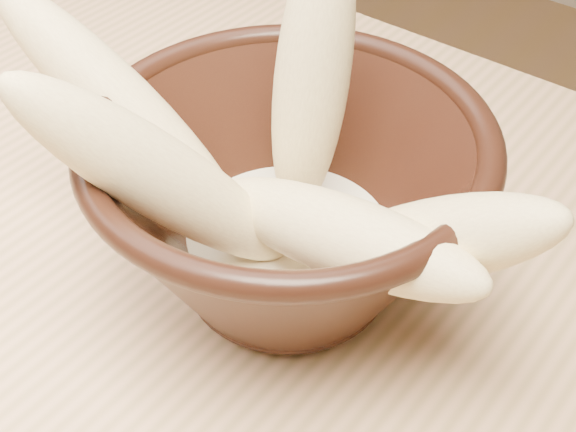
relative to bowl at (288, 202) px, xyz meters
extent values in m
cube|color=#E1AA7B|center=(0.04, -0.07, -0.09)|extent=(1.20, 0.80, 0.04)
cylinder|color=tan|center=(-0.50, 0.27, -0.47)|extent=(0.05, 0.05, 0.71)
cylinder|color=black|center=(0.00, 0.00, -0.07)|extent=(0.10, 0.10, 0.01)
cylinder|color=black|center=(0.00, 0.00, -0.04)|extent=(0.10, 0.10, 0.01)
torus|color=black|center=(0.00, 0.00, 0.05)|extent=(0.23, 0.23, 0.02)
cylinder|color=beige|center=(0.00, 0.00, -0.03)|extent=(0.13, 0.13, 0.02)
ellipsoid|color=tan|center=(-0.01, 0.04, 0.06)|extent=(0.05, 0.08, 0.18)
ellipsoid|color=tan|center=(-0.10, -0.03, 0.04)|extent=(0.19, 0.07, 0.16)
ellipsoid|color=tan|center=(0.09, 0.00, 0.02)|extent=(0.15, 0.05, 0.13)
ellipsoid|color=tan|center=(0.05, -0.02, 0.02)|extent=(0.19, 0.06, 0.09)
ellipsoid|color=tan|center=(-0.03, -0.06, 0.04)|extent=(0.13, 0.15, 0.17)
camera|label=1|loc=(0.21, -0.27, 0.31)|focal=50.00mm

